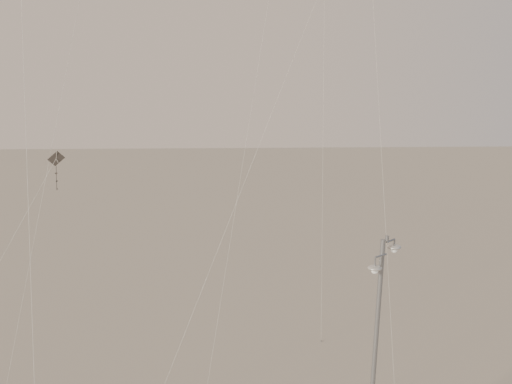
{
  "coord_description": "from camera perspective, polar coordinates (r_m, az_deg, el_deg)",
  "views": [
    {
      "loc": [
        -3.75,
        -20.12,
        17.49
      ],
      "look_at": [
        -2.92,
        5.0,
        11.48
      ],
      "focal_mm": 50.0,
      "sensor_mm": 36.0,
      "label": 1
    }
  ],
  "objects": [
    {
      "name": "street_lamp",
      "position": [
        27.81,
        9.57,
        -12.71
      ],
      "size": [
        1.36,
        1.23,
        9.98
      ],
      "color": "gray",
      "rests_on": "ground"
    },
    {
      "name": "kite_1",
      "position": [
        30.84,
        4.27,
        13.49
      ],
      "size": [
        10.43,
        9.55,
        24.02
      ],
      "rotation": [
        0.0,
        0.0,
        -1.1
      ],
      "color": "#302C28",
      "rests_on": "ground"
    },
    {
      "name": "kite_3",
      "position": [
        23.92,
        -18.05,
        8.93
      ],
      "size": [
        2.25,
        9.96,
        21.09
      ],
      "rotation": [
        0.0,
        0.0,
        -0.31
      ],
      "color": "maroon",
      "rests_on": "ground"
    },
    {
      "name": "kite_6",
      "position": [
        28.98,
        -18.8,
        -3.47
      ],
      "size": [
        6.53,
        8.41,
        12.49
      ],
      "rotation": [
        0.0,
        0.0,
        0.51
      ],
      "color": "#302C28",
      "rests_on": "ground"
    }
  ]
}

